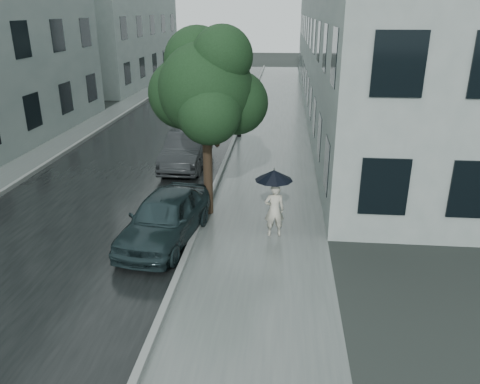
# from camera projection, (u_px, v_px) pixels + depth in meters

# --- Properties ---
(ground) EXTENTS (120.00, 120.00, 0.00)m
(ground) POSITION_uv_depth(u_px,v_px,m) (249.00, 266.00, 11.27)
(ground) COLOR black
(ground) RESTS_ON ground
(sidewalk) EXTENTS (3.50, 60.00, 0.01)m
(sidewalk) POSITION_uv_depth(u_px,v_px,m) (273.00, 139.00, 22.38)
(sidewalk) COLOR slate
(sidewalk) RESTS_ON ground
(kerb_near) EXTENTS (0.15, 60.00, 0.15)m
(kerb_near) POSITION_uv_depth(u_px,v_px,m) (235.00, 136.00, 22.51)
(kerb_near) COLOR slate
(kerb_near) RESTS_ON ground
(asphalt_road) EXTENTS (6.85, 60.00, 0.00)m
(asphalt_road) POSITION_uv_depth(u_px,v_px,m) (164.00, 136.00, 22.85)
(asphalt_road) COLOR black
(asphalt_road) RESTS_ON ground
(kerb_far) EXTENTS (0.15, 60.00, 0.15)m
(kerb_far) POSITION_uv_depth(u_px,v_px,m) (95.00, 133.00, 23.13)
(kerb_far) COLOR slate
(kerb_far) RESTS_ON ground
(sidewalk_far) EXTENTS (1.70, 60.00, 0.01)m
(sidewalk_far) POSITION_uv_depth(u_px,v_px,m) (77.00, 134.00, 23.23)
(sidewalk_far) COLOR #4C5451
(sidewalk_far) RESTS_ON ground
(building_near) EXTENTS (7.02, 36.00, 9.00)m
(building_near) POSITION_uv_depth(u_px,v_px,m) (368.00, 33.00, 27.24)
(building_near) COLOR #909D98
(building_near) RESTS_ON ground
(building_far_b) EXTENTS (7.02, 18.00, 8.00)m
(building_far_b) POSITION_uv_depth(u_px,v_px,m) (112.00, 32.00, 38.85)
(building_far_b) COLOR #909D98
(building_far_b) RESTS_ON ground
(pedestrian) EXTENTS (0.59, 0.44, 1.49)m
(pedestrian) POSITION_uv_depth(u_px,v_px,m) (274.00, 210.00, 12.53)
(pedestrian) COLOR #B9B6A3
(pedestrian) RESTS_ON sidewalk
(umbrella) EXTENTS (1.19, 1.19, 0.99)m
(umbrella) POSITION_uv_depth(u_px,v_px,m) (274.00, 175.00, 12.19)
(umbrella) COLOR black
(umbrella) RESTS_ON ground
(street_tree) EXTENTS (3.44, 3.13, 5.44)m
(street_tree) POSITION_uv_depth(u_px,v_px,m) (206.00, 87.00, 12.96)
(street_tree) COLOR #332619
(street_tree) RESTS_ON ground
(lamp_post) EXTENTS (0.85, 0.34, 4.84)m
(lamp_post) POSITION_uv_depth(u_px,v_px,m) (235.00, 78.00, 21.80)
(lamp_post) COLOR black
(lamp_post) RESTS_ON ground
(car_near) EXTENTS (2.10, 4.09, 1.33)m
(car_near) POSITION_uv_depth(u_px,v_px,m) (165.00, 217.00, 12.29)
(car_near) COLOR #1A2A2D
(car_near) RESTS_ON ground
(car_far) EXTENTS (1.46, 4.11, 1.35)m
(car_far) POSITION_uv_depth(u_px,v_px,m) (187.00, 149.00, 18.23)
(car_far) COLOR black
(car_far) RESTS_ON ground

